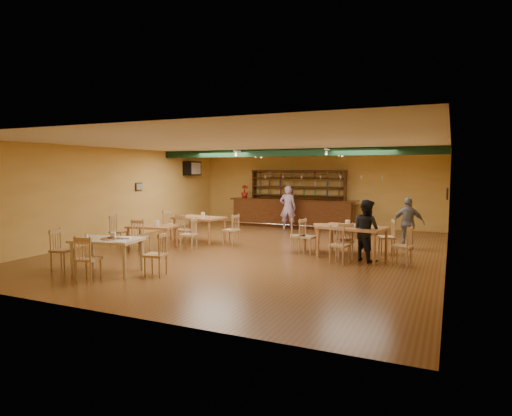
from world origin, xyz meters
The scene contains 23 objects.
floor centered at (0.00, 0.00, 0.00)m, with size 12.00×12.00×0.00m, color brown.
ceiling_beam centered at (0.00, 2.80, 2.87)m, with size 10.00×0.30×0.25m, color black.
track_rail_left centered at (-1.80, 3.40, 2.94)m, with size 0.05×2.50×0.05m, color silver.
track_rail_right centered at (1.40, 3.40, 2.94)m, with size 0.05×2.50×0.05m, color silver.
ac_unit centered at (-4.80, 4.20, 2.35)m, with size 0.34×0.70×0.48m, color silver.
picture_left centered at (-4.97, 1.00, 1.70)m, with size 0.04×0.34×0.28m, color black.
picture_right centered at (4.97, 0.50, 1.70)m, with size 0.04×0.34×0.28m, color black.
bar_counter centered at (-0.72, 5.15, 0.56)m, with size 5.15×0.85×1.13m, color #34170A.
back_bar_hutch centered at (-0.72, 5.78, 1.14)m, with size 3.98×0.40×2.28m, color #34170A.
poinsettia centered at (-2.85, 5.15, 1.39)m, with size 0.29×0.29×0.52m, color #9B190E.
dining_table_a centered at (-2.27, 0.63, 0.39)m, with size 1.58×0.95×0.79m, color #9F6038.
dining_table_b centered at (2.35, 0.58, 0.38)m, with size 1.53×0.92×0.76m, color #9F6038.
dining_table_c centered at (-2.83, -1.03, 0.34)m, with size 1.35×0.81×0.68m, color #9F6038.
dining_table_d centered at (2.76, -0.07, 0.42)m, with size 1.67×1.00×0.84m, color #9F6038.
near_table centered at (-1.87, -3.87, 0.38)m, with size 1.43×0.92×0.76m, color beige.
pizza_tray centered at (-1.77, -3.87, 0.77)m, with size 0.40×0.40×0.01m, color silver.
parmesan_shaker centered at (-2.33, -4.02, 0.82)m, with size 0.07×0.07×0.11m, color #EAE5C6.
napkin_stack centered at (-1.52, -3.66, 0.78)m, with size 0.20×0.15×0.03m, color white.
pizza_server centered at (-1.62, -3.82, 0.78)m, with size 0.32×0.09×0.00m, color silver.
side_plate centered at (-1.31, -4.07, 0.77)m, with size 0.22×0.22×0.01m, color white.
patron_bar centered at (-0.62, 4.33, 0.85)m, with size 0.62×0.40×1.69m, color #88499E.
patron_right_a centered at (3.15, -0.22, 0.78)m, with size 0.75×0.59×1.55m, color black.
patron_right_b centered at (3.96, 1.93, 0.75)m, with size 0.88×0.37×1.51m, color slate.
Camera 1 is at (5.06, -11.19, 2.28)m, focal length 30.46 mm.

